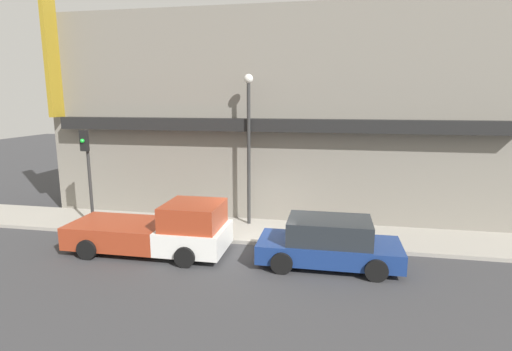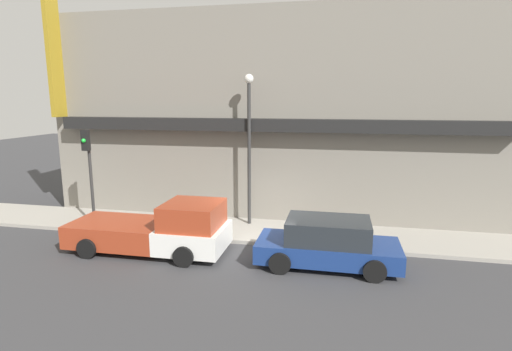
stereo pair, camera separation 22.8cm
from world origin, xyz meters
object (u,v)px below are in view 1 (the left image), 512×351
(pickup_truck, at_px, (159,230))
(street_lamp, at_px, (249,133))
(traffic_light, at_px, (87,161))
(fire_hydrant, at_px, (311,232))
(parked_car, at_px, (329,243))

(pickup_truck, xyz_separation_m, street_lamp, (2.42, 3.30, 3.05))
(pickup_truck, bearing_deg, street_lamp, 52.59)
(street_lamp, bearing_deg, pickup_truck, -126.24)
(pickup_truck, relative_size, traffic_light, 1.40)
(street_lamp, bearing_deg, fire_hydrant, -31.82)
(street_lamp, bearing_deg, traffic_light, -165.06)
(street_lamp, distance_m, traffic_light, 6.36)
(pickup_truck, xyz_separation_m, traffic_light, (-3.64, 1.68, 2.00))
(parked_car, bearing_deg, fire_hydrant, 111.22)
(parked_car, bearing_deg, traffic_light, 170.02)
(pickup_truck, height_order, street_lamp, street_lamp)
(parked_car, distance_m, street_lamp, 5.57)
(pickup_truck, bearing_deg, parked_car, -1.17)
(pickup_truck, bearing_deg, traffic_light, 154.00)
(fire_hydrant, bearing_deg, parked_car, -69.06)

